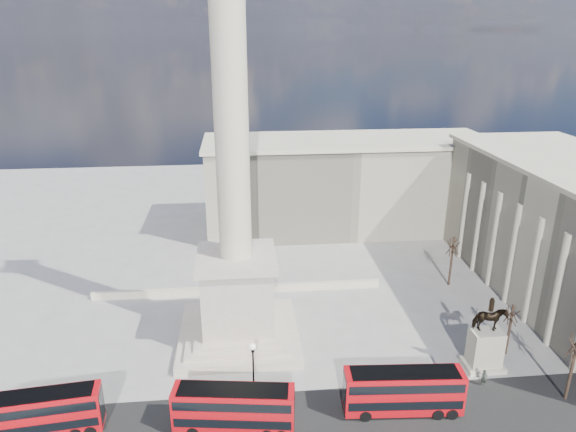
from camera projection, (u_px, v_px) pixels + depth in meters
The scene contains 15 objects.
ground at pixel (240, 362), 56.96m from camera, with size 180.00×180.00×0.00m, color #999791.
asphalt_road at pixel (294, 423), 48.07m from camera, with size 120.00×9.00×0.01m, color black.
nelsons_column at pixel (236, 237), 57.22m from camera, with size 14.00×14.00×49.85m.
balustrade_wall at pixel (238, 289), 71.74m from camera, with size 40.00×0.60×1.10m, color beige.
building_northeast at pixel (346, 184), 93.37m from camera, with size 51.00×17.00×16.60m.
red_bus_a at pixel (40, 413), 46.07m from camera, with size 10.95×3.54×4.36m.
red_bus_b at pixel (235, 408), 46.60m from camera, with size 11.26×3.99×4.47m.
red_bus_c at pixel (404, 391), 48.79m from camera, with size 11.40×3.34×4.56m.
victorian_lamp at pixel (253, 370), 48.97m from camera, with size 0.61×0.61×7.06m.
equestrian_statue at pixel (486, 343), 55.13m from camera, with size 4.13×3.10×8.57m.
bare_tree_mid at pixel (512, 314), 56.68m from camera, with size 1.74×1.74×6.60m.
bare_tree_far at pixel (453, 246), 72.15m from camera, with size 1.91×1.91×7.82m.
pedestrian_walking at pixel (484, 378), 52.88m from camera, with size 0.68×0.44×1.85m, color #222823.
pedestrian_standing at pixel (447, 380), 52.50m from camera, with size 0.92×0.72×1.89m, color #222823.
pedestrian_crossing at pixel (405, 383), 52.19m from camera, with size 1.06×0.44×1.80m, color #222823.
Camera 1 is at (0.65, -48.28, 34.72)m, focal length 32.00 mm.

